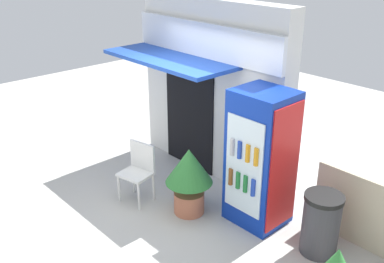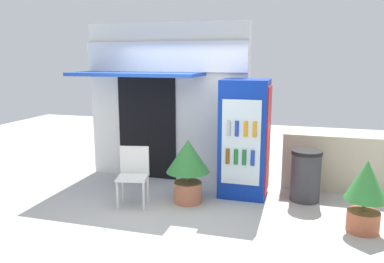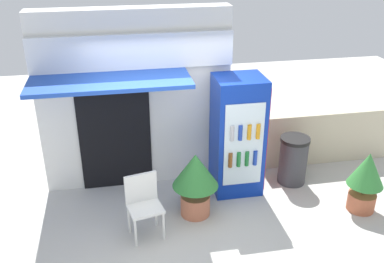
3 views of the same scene
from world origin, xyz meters
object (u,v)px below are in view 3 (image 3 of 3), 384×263
(plastic_chair, at_px, (143,201))
(potted_plant_curbside, at_px, (366,177))
(trash_bin, at_px, (293,160))
(drink_cooler, at_px, (238,136))
(potted_plant_near_shop, at_px, (195,178))

(plastic_chair, height_order, potted_plant_curbside, potted_plant_curbside)
(trash_bin, bearing_deg, plastic_chair, -160.57)
(drink_cooler, bearing_deg, trash_bin, 0.84)
(drink_cooler, height_order, potted_plant_curbside, drink_cooler)
(drink_cooler, relative_size, plastic_chair, 2.12)
(plastic_chair, height_order, potted_plant_near_shop, potted_plant_near_shop)
(potted_plant_near_shop, height_order, trash_bin, potted_plant_near_shop)
(drink_cooler, distance_m, plastic_chair, 1.87)
(plastic_chair, distance_m, trash_bin, 2.73)
(potted_plant_curbside, bearing_deg, plastic_chair, 179.12)
(potted_plant_curbside, distance_m, trash_bin, 1.22)
(potted_plant_near_shop, relative_size, potted_plant_curbside, 1.05)
(drink_cooler, xyz_separation_m, trash_bin, (0.99, 0.01, -0.55))
(plastic_chair, relative_size, trash_bin, 1.10)
(plastic_chair, relative_size, potted_plant_curbside, 0.93)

